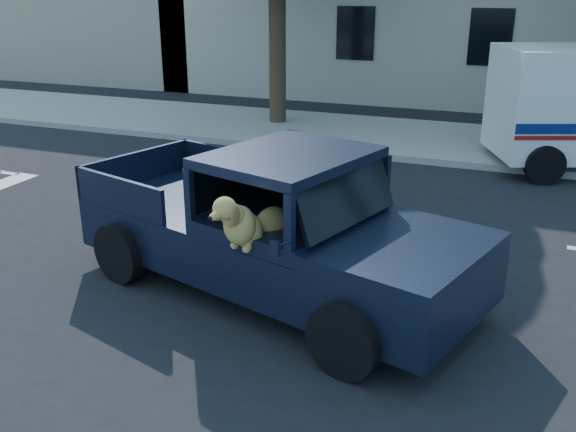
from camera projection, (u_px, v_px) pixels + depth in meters
name	position (u px, v px, depth m)	size (l,w,h in m)	color
ground	(282.00, 313.00, 7.66)	(120.00, 120.00, 0.00)	black
far_sidewalk	(423.00, 140.00, 15.66)	(60.00, 4.00, 0.15)	gray
lane_stripes	(484.00, 236.00, 9.94)	(21.60, 0.14, 0.01)	silver
pickup_truck	(267.00, 243.00, 8.06)	(5.55, 3.43, 1.86)	black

